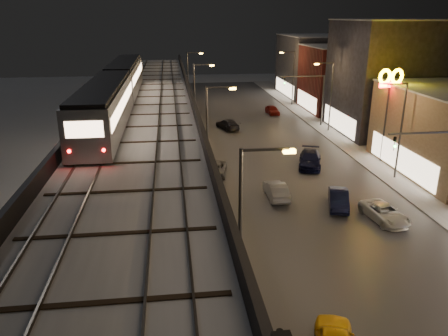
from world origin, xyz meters
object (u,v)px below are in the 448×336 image
car_near_white (276,191)px  car_mid_dark (228,125)px  subway_train (117,89)px  car_onc_dark (384,214)px  car_onc_silver (338,200)px  car_onc_red (272,110)px  car_onc_white (310,160)px  car_mid_silver (215,168)px

car_near_white → car_mid_dark: bearing=-87.5°
subway_train → car_onc_dark: subway_train is taller
car_near_white → car_onc_silver: car_near_white is taller
car_mid_dark → car_onc_red: bearing=-150.8°
car_mid_dark → subway_train: bearing=35.4°
car_near_white → car_onc_silver: bearing=151.4°
car_onc_white → subway_train: bearing=-162.7°
subway_train → car_onc_white: 20.04m
subway_train → car_onc_silver: size_ratio=8.04×
car_mid_silver → car_mid_dark: (3.52, 17.29, 0.04)m
car_onc_silver → car_onc_red: car_onc_silver is taller
car_near_white → car_onc_white: 9.16m
car_mid_silver → car_mid_dark: bearing=-91.4°
subway_train → car_onc_silver: bearing=-29.8°
car_near_white → car_mid_silver: 7.88m
car_mid_dark → car_near_white: bearing=75.1°
car_mid_dark → car_onc_dark: size_ratio=1.04×
car_onc_dark → car_mid_dark: bearing=97.3°
car_onc_white → car_onc_silver: bearing=-76.6°
car_mid_dark → car_onc_dark: 30.10m
car_mid_silver → car_near_white: bearing=134.6°
car_near_white → car_onc_red: size_ratio=1.08×
subway_train → car_onc_dark: 25.24m
car_mid_silver → car_onc_white: bearing=-164.2°
car_onc_white → car_near_white: bearing=-107.4°
subway_train → car_onc_silver: 21.84m
car_mid_dark → car_onc_dark: car_mid_dark is taller
car_onc_silver → car_onc_dark: bearing=-30.4°
car_near_white → car_onc_red: (7.20, 32.33, -0.03)m
car_onc_silver → car_onc_dark: size_ratio=0.93×
subway_train → car_onc_red: size_ratio=8.57×
subway_train → car_onc_red: 32.90m
car_onc_red → car_near_white: bearing=-105.8°
car_mid_dark → car_onc_white: size_ratio=0.89×
car_onc_silver → car_onc_white: bearing=102.9°
car_mid_dark → car_onc_dark: (7.94, -29.03, -0.05)m
car_mid_dark → car_onc_silver: size_ratio=1.12×
car_onc_red → car_mid_silver: bearing=-117.5°
car_mid_silver → car_onc_red: (11.66, 25.84, 0.03)m
car_mid_silver → car_onc_red: 28.35m
subway_train → car_mid_dark: (12.32, 16.07, -7.60)m
subway_train → car_onc_white: subway_train is taller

